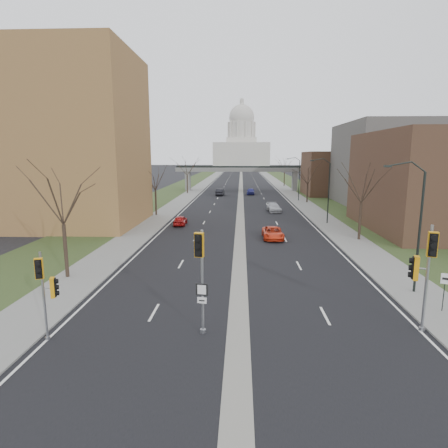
# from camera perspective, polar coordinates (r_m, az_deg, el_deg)

# --- Properties ---
(ground) EXTENTS (700.00, 700.00, 0.00)m
(ground) POSITION_cam_1_polar(r_m,az_deg,el_deg) (20.69, 2.19, -15.85)
(ground) COLOR black
(ground) RESTS_ON ground
(road_surface) EXTENTS (20.00, 600.00, 0.01)m
(road_surface) POSITION_cam_1_polar(r_m,az_deg,el_deg) (168.81, 2.62, 7.30)
(road_surface) COLOR black
(road_surface) RESTS_ON ground
(median_strip) EXTENTS (1.20, 600.00, 0.02)m
(median_strip) POSITION_cam_1_polar(r_m,az_deg,el_deg) (168.81, 2.62, 7.30)
(median_strip) COLOR gray
(median_strip) RESTS_ON ground
(sidewalk_right) EXTENTS (4.00, 600.00, 0.12)m
(sidewalk_right) POSITION_cam_1_polar(r_m,az_deg,el_deg) (169.22, 6.72, 7.26)
(sidewalk_right) COLOR gray
(sidewalk_right) RESTS_ON ground
(sidewalk_left) EXTENTS (4.00, 600.00, 0.12)m
(sidewalk_left) POSITION_cam_1_polar(r_m,az_deg,el_deg) (169.24, -1.48, 7.33)
(sidewalk_left) COLOR gray
(sidewalk_left) RESTS_ON ground
(grass_verge_right) EXTENTS (8.00, 600.00, 0.10)m
(grass_verge_right) POSITION_cam_1_polar(r_m,az_deg,el_deg) (169.75, 8.75, 7.22)
(grass_verge_right) COLOR #2C3C1B
(grass_verge_right) RESTS_ON ground
(grass_verge_left) EXTENTS (8.00, 600.00, 0.10)m
(grass_verge_left) POSITION_cam_1_polar(r_m,az_deg,el_deg) (169.77, -3.52, 7.32)
(grass_verge_left) COLOR #2C3C1B
(grass_verge_left) RESTS_ON ground
(apartment_building) EXTENTS (25.00, 16.00, 22.00)m
(apartment_building) POSITION_cam_1_polar(r_m,az_deg,el_deg) (55.15, -26.15, 11.29)
(apartment_building) COLOR olive
(apartment_building) RESTS_ON ground
(commercial_block_near) EXTENTS (16.00, 20.00, 12.00)m
(commercial_block_near) POSITION_cam_1_polar(r_m,az_deg,el_deg) (52.43, 29.91, 5.59)
(commercial_block_near) COLOR #4F3724
(commercial_block_near) RESTS_ON ground
(commercial_block_mid) EXTENTS (18.00, 22.00, 15.00)m
(commercial_block_mid) POSITION_cam_1_polar(r_m,az_deg,el_deg) (75.90, 24.48, 8.24)
(commercial_block_mid) COLOR #54514D
(commercial_block_mid) RESTS_ON ground
(commercial_block_far) EXTENTS (14.00, 14.00, 10.00)m
(commercial_block_far) POSITION_cam_1_polar(r_m,az_deg,el_deg) (91.32, 16.65, 7.38)
(commercial_block_far) COLOR #4F3724
(commercial_block_far) RESTS_ON ground
(pedestrian_bridge) EXTENTS (34.00, 3.00, 6.45)m
(pedestrian_bridge) POSITION_cam_1_polar(r_m,az_deg,el_deg) (98.65, 2.60, 7.90)
(pedestrian_bridge) COLOR slate
(pedestrian_bridge) RESTS_ON ground
(capitol) EXTENTS (48.00, 42.00, 55.75)m
(capitol) POSITION_cam_1_polar(r_m,az_deg,el_deg) (338.69, 2.67, 12.00)
(capitol) COLOR beige
(capitol) RESTS_ON ground
(streetlight_near) EXTENTS (2.61, 0.20, 8.70)m
(streetlight_near) POSITION_cam_1_polar(r_m,az_deg,el_deg) (26.96, 26.56, 4.64)
(streetlight_near) COLOR black
(streetlight_near) RESTS_ON sidewalk_right
(streetlight_mid) EXTENTS (2.61, 0.20, 8.70)m
(streetlight_mid) POSITION_cam_1_polar(r_m,az_deg,el_deg) (51.77, 14.92, 7.63)
(streetlight_mid) COLOR black
(streetlight_mid) RESTS_ON sidewalk_right
(streetlight_far) EXTENTS (2.61, 0.20, 8.70)m
(streetlight_far) POSITION_cam_1_polar(r_m,az_deg,el_deg) (77.36, 10.85, 8.60)
(streetlight_far) COLOR black
(streetlight_far) RESTS_ON sidewalk_right
(tree_left_a) EXTENTS (7.20, 7.20, 9.40)m
(tree_left_a) POSITION_cam_1_polar(r_m,az_deg,el_deg) (29.72, -23.60, 4.69)
(tree_left_a) COLOR #382B21
(tree_left_a) RESTS_ON sidewalk_left
(tree_left_b) EXTENTS (6.75, 6.75, 8.81)m
(tree_left_b) POSITION_cam_1_polar(r_m,az_deg,el_deg) (58.13, -10.47, 7.36)
(tree_left_b) COLOR #382B21
(tree_left_b) RESTS_ON sidewalk_left
(tree_left_c) EXTENTS (7.65, 7.65, 9.99)m
(tree_left_c) POSITION_cam_1_polar(r_m,az_deg,el_deg) (91.52, -5.66, 9.04)
(tree_left_c) COLOR #382B21
(tree_left_c) RESTS_ON sidewalk_left
(tree_right_a) EXTENTS (7.20, 7.20, 9.40)m
(tree_right_a) POSITION_cam_1_polar(r_m,az_deg,el_deg) (42.64, 20.38, 6.38)
(tree_right_a) COLOR #382B21
(tree_right_a) RESTS_ON sidewalk_right
(tree_right_b) EXTENTS (6.30, 6.30, 8.22)m
(tree_right_b) POSITION_cam_1_polar(r_m,az_deg,el_deg) (74.76, 12.69, 7.61)
(tree_right_b) COLOR #382B21
(tree_right_b) RESTS_ON sidewalk_right
(tree_right_c) EXTENTS (7.65, 7.65, 9.99)m
(tree_right_c) POSITION_cam_1_polar(r_m,az_deg,el_deg) (114.31, 9.24, 9.22)
(tree_right_c) COLOR #382B21
(tree_right_c) RESTS_ON sidewalk_right
(signal_pole_left) EXTENTS (0.77, 1.01, 4.58)m
(signal_pole_left) POSITION_cam_1_polar(r_m,az_deg,el_deg) (20.36, -25.54, -8.24)
(signal_pole_left) COLOR gray
(signal_pole_left) RESTS_ON ground
(signal_pole_median) EXTENTS (0.65, 0.92, 5.50)m
(signal_pole_median) POSITION_cam_1_polar(r_m,az_deg,el_deg) (18.73, -3.59, -6.11)
(signal_pole_median) COLOR gray
(signal_pole_median) RESTS_ON ground
(signal_pole_right) EXTENTS (0.96, 1.25, 5.72)m
(signal_pole_right) POSITION_cam_1_polar(r_m,az_deg,el_deg) (21.65, 28.24, -5.33)
(signal_pole_right) COLOR gray
(signal_pole_right) RESTS_ON ground
(speed_limit_sign) EXTENTS (0.47, 0.21, 2.30)m
(speed_limit_sign) POSITION_cam_1_polar(r_m,az_deg,el_deg) (25.56, 30.59, -8.04)
(speed_limit_sign) COLOR black
(speed_limit_sign) RESTS_ON sidewalk_right
(car_left_near) EXTENTS (1.63, 3.92, 1.33)m
(car_left_near) POSITION_cam_1_polar(r_m,az_deg,el_deg) (50.03, -6.67, 0.57)
(car_left_near) COLOR #A81413
(car_left_near) RESTS_ON ground
(car_left_far) EXTENTS (1.89, 4.84, 1.57)m
(car_left_far) POSITION_cam_1_polar(r_m,az_deg,el_deg) (86.98, -0.60, 4.89)
(car_left_far) COLOR black
(car_left_far) RESTS_ON ground
(car_right_near) EXTENTS (2.28, 4.81, 1.33)m
(car_right_near) POSITION_cam_1_polar(r_m,az_deg,el_deg) (41.92, 7.44, -1.36)
(car_right_near) COLOR red
(car_right_near) RESTS_ON ground
(car_right_mid) EXTENTS (2.41, 4.94, 1.39)m
(car_right_mid) POSITION_cam_1_polar(r_m,az_deg,el_deg) (62.18, 7.59, 2.50)
(car_right_mid) COLOR #B3B5BC
(car_right_mid) RESTS_ON ground
(car_right_far) EXTENTS (1.99, 4.60, 1.55)m
(car_right_far) POSITION_cam_1_polar(r_m,az_deg,el_deg) (89.19, 4.08, 5.00)
(car_right_far) COLOR navy
(car_right_far) RESTS_ON ground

